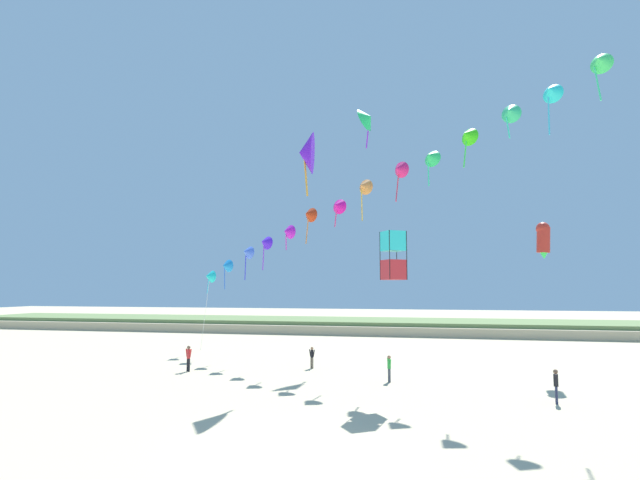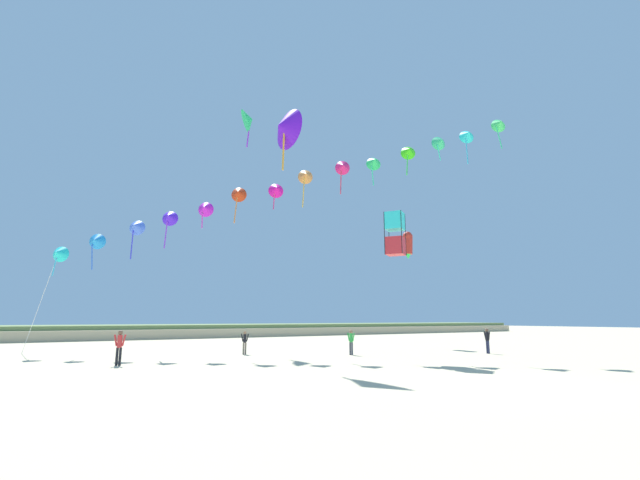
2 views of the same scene
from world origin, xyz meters
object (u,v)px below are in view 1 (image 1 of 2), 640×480
at_px(person_far_left, 389,367).
at_px(large_kite_outer_drift, 393,255).
at_px(large_kite_mid_trail, 543,239).
at_px(person_near_left, 312,356).
at_px(person_mid_center, 556,384).
at_px(person_near_right, 189,357).
at_px(large_kite_high_solo, 306,153).
at_px(large_kite_low_lead, 367,118).

distance_m(person_far_left, large_kite_outer_drift, 7.62).
bearing_deg(large_kite_outer_drift, large_kite_mid_trail, 43.52).
relative_size(person_near_left, person_mid_center, 0.91).
distance_m(person_near_right, large_kite_outer_drift, 16.48).
relative_size(person_near_left, large_kite_mid_trail, 0.60).
xyz_separation_m(person_mid_center, large_kite_mid_trail, (1.62, 9.09, 8.06)).
bearing_deg(large_kite_high_solo, person_mid_center, -15.55).
bearing_deg(large_kite_mid_trail, large_kite_high_solo, -161.06).
relative_size(person_far_left, large_kite_mid_trail, 0.64).
bearing_deg(person_far_left, person_mid_center, -24.94).
bearing_deg(person_near_right, person_near_left, 21.10).
bearing_deg(large_kite_high_solo, person_near_left, 97.73).
bearing_deg(large_kite_mid_trail, person_mid_center, -100.10).
bearing_deg(person_mid_center, large_kite_outer_drift, 179.63).
xyz_separation_m(person_far_left, large_kite_high_solo, (-5.22, -0.14, 13.56)).
relative_size(person_mid_center, large_kite_outer_drift, 0.64).
relative_size(person_near_left, large_kite_high_solo, 0.36).
distance_m(person_near_left, person_near_right, 8.55).
bearing_deg(large_kite_high_solo, large_kite_outer_drift, -32.88).
xyz_separation_m(person_mid_center, large_kite_outer_drift, (-7.90, 0.05, 6.48)).
distance_m(person_near_left, person_far_left, 7.04).
height_order(person_far_left, large_kite_high_solo, large_kite_high_solo).
height_order(person_far_left, large_kite_mid_trail, large_kite_mid_trail).
bearing_deg(person_mid_center, person_near_right, 167.58).
xyz_separation_m(person_mid_center, large_kite_low_lead, (-11.19, 16.51, 20.00)).
xyz_separation_m(person_near_left, person_mid_center, (14.30, -7.98, 0.09)).
xyz_separation_m(person_near_right, person_mid_center, (22.27, -4.91, -0.04)).
height_order(person_mid_center, large_kite_outer_drift, large_kite_outer_drift).
bearing_deg(large_kite_high_solo, person_near_right, 172.76).
distance_m(person_far_left, large_kite_high_solo, 14.53).
bearing_deg(person_near_left, person_far_left, -34.83).
bearing_deg(large_kite_mid_trail, person_near_left, -176.02).
height_order(large_kite_low_lead, large_kite_mid_trail, large_kite_low_lead).
relative_size(person_mid_center, large_kite_low_lead, 0.42).
distance_m(large_kite_high_solo, large_kite_outer_drift, 9.89).
bearing_deg(large_kite_high_solo, large_kite_low_lead, 78.66).
relative_size(person_near_right, large_kite_mid_trail, 0.69).
height_order(person_near_right, person_far_left, person_near_right).
xyz_separation_m(large_kite_high_solo, large_kite_outer_drift, (5.83, -3.77, -7.05)).
relative_size(person_near_left, large_kite_outer_drift, 0.58).
distance_m(person_near_right, large_kite_high_solo, 16.00).
bearing_deg(large_kite_low_lead, person_far_left, -77.98).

